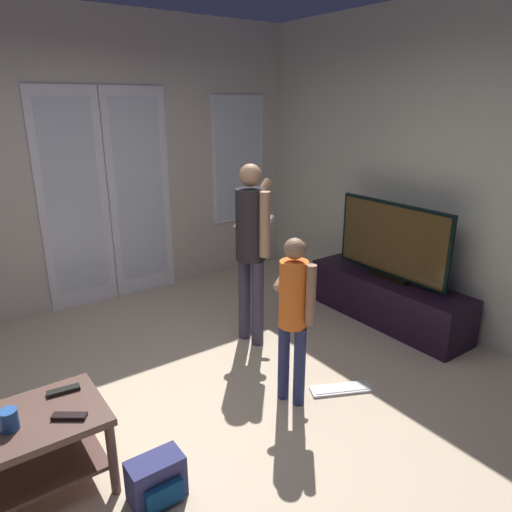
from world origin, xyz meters
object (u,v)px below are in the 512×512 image
object	(u,v)px
backpack	(157,480)
loose_keyboard	(341,389)
person_child	(294,307)
dvd_remote_slim	(69,416)
flat_screen_tv	(392,241)
tv_remote_black	(63,390)
cup_near_edge	(9,420)
person_adult	(252,239)
coffee_table	(12,448)
tv_stand	(387,300)

from	to	relation	value
backpack	loose_keyboard	bearing A→B (deg)	5.00
person_child	backpack	distance (m)	1.29
loose_keyboard	dvd_remote_slim	world-z (taller)	dvd_remote_slim
flat_screen_tv	tv_remote_black	world-z (taller)	flat_screen_tv
tv_remote_black	person_child	bearing A→B (deg)	-3.76
cup_near_edge	dvd_remote_slim	xyz separation A→B (m)	(0.25, -0.08, -0.04)
cup_near_edge	person_adult	bearing A→B (deg)	21.29
coffee_table	flat_screen_tv	world-z (taller)	flat_screen_tv
loose_keyboard	tv_stand	bearing A→B (deg)	26.06
coffee_table	dvd_remote_slim	size ratio (longest dim) A/B	5.37
loose_keyboard	tv_remote_black	size ratio (longest dim) A/B	2.67
coffee_table	backpack	xyz separation A→B (m)	(0.59, -0.39, -0.22)
cup_near_edge	tv_remote_black	distance (m)	0.34
tv_remote_black	flat_screen_tv	bearing A→B (deg)	10.37
flat_screen_tv	loose_keyboard	bearing A→B (deg)	-153.76
flat_screen_tv	loose_keyboard	size ratio (longest dim) A/B	2.59
dvd_remote_slim	cup_near_edge	bearing A→B (deg)	-161.63
person_adult	cup_near_edge	distance (m)	2.14
tv_remote_black	dvd_remote_slim	size ratio (longest dim) A/B	1.00
loose_keyboard	dvd_remote_slim	distance (m)	1.86
coffee_table	loose_keyboard	bearing A→B (deg)	-7.17
loose_keyboard	tv_remote_black	distance (m)	1.87
coffee_table	person_child	distance (m)	1.75
coffee_table	backpack	world-z (taller)	coffee_table
flat_screen_tv	coffee_table	bearing A→B (deg)	-174.47
flat_screen_tv	backpack	bearing A→B (deg)	-165.12
loose_keyboard	dvd_remote_slim	bearing A→B (deg)	175.43
person_adult	flat_screen_tv	bearing A→B (deg)	-18.62
flat_screen_tv	tv_remote_black	size ratio (longest dim) A/B	6.92
cup_near_edge	dvd_remote_slim	distance (m)	0.27
person_child	loose_keyboard	distance (m)	0.79
coffee_table	backpack	bearing A→B (deg)	-33.53
tv_stand	person_adult	bearing A→B (deg)	161.25
backpack	loose_keyboard	size ratio (longest dim) A/B	0.63
coffee_table	flat_screen_tv	distance (m)	3.26
person_child	backpack	size ratio (longest dim) A/B	4.11
person_adult	backpack	distance (m)	1.95
person_child	flat_screen_tv	bearing A→B (deg)	16.32
backpack	flat_screen_tv	bearing A→B (deg)	14.88
coffee_table	cup_near_edge	world-z (taller)	cup_near_edge
cup_near_edge	dvd_remote_slim	size ratio (longest dim) A/B	0.63
flat_screen_tv	person_adult	bearing A→B (deg)	161.38
flat_screen_tv	tv_remote_black	xyz separation A→B (m)	(-2.92, -0.18, -0.30)
tv_stand	person_adult	size ratio (longest dim) A/B	1.04
backpack	cup_near_edge	bearing A→B (deg)	148.55
tv_stand	loose_keyboard	bearing A→B (deg)	-153.94
backpack	loose_keyboard	world-z (taller)	backpack
tv_stand	person_adult	distance (m)	1.49
backpack	cup_near_edge	world-z (taller)	cup_near_edge
person_adult	cup_near_edge	bearing A→B (deg)	-158.71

